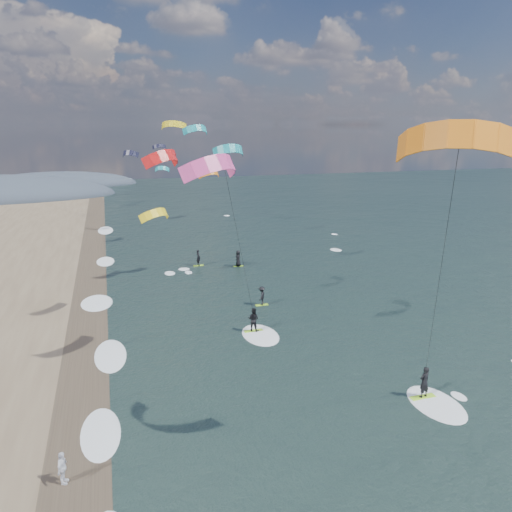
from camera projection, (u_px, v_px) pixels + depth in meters
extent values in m
plane|color=black|center=(353.00, 468.00, 22.64)|extent=(260.00, 260.00, 0.00)
cube|color=#382D23|center=(82.00, 396.00, 28.58)|extent=(3.00, 240.00, 0.00)
ellipsoid|color=#3D4756|center=(57.00, 186.00, 127.72)|extent=(40.00, 18.00, 7.00)
cube|color=#A2EA29|center=(423.00, 397.00, 28.44)|extent=(1.51, 0.45, 0.06)
imported|color=black|center=(424.00, 382.00, 28.19)|extent=(0.77, 0.60, 1.86)
ellipsoid|color=white|center=(436.00, 404.00, 27.79)|extent=(2.60, 4.20, 0.12)
cylinder|color=black|center=(439.00, 282.00, 23.07)|extent=(0.02, 0.02, 15.27)
cube|color=#A2EA29|center=(253.00, 331.00, 37.58)|extent=(1.42, 0.44, 0.07)
imported|color=black|center=(253.00, 319.00, 37.35)|extent=(1.11, 1.08, 1.80)
ellipsoid|color=white|center=(260.00, 335.00, 36.93)|extent=(2.60, 4.20, 0.12)
cylinder|color=black|center=(241.00, 250.00, 32.49)|extent=(0.02, 0.02, 13.69)
cube|color=#A2EA29|center=(262.00, 305.00, 43.03)|extent=(1.10, 0.35, 0.05)
imported|color=black|center=(262.00, 296.00, 42.81)|extent=(1.09, 1.22, 1.64)
cube|color=#A2EA29|center=(238.00, 266.00, 54.85)|extent=(1.10, 0.35, 0.05)
imported|color=black|center=(238.00, 258.00, 54.62)|extent=(0.62, 0.90, 1.75)
cube|color=#A2EA29|center=(199.00, 266.00, 55.06)|extent=(1.10, 0.35, 0.05)
imported|color=black|center=(198.00, 258.00, 54.83)|extent=(0.57, 0.73, 1.77)
ellipsoid|color=white|center=(105.00, 433.00, 25.21)|extent=(2.40, 5.40, 0.11)
ellipsoid|color=white|center=(104.00, 356.00, 33.54)|extent=(2.40, 5.40, 0.11)
ellipsoid|color=white|center=(103.00, 302.00, 43.73)|extent=(2.40, 5.40, 0.11)
ellipsoid|color=white|center=(103.00, 262.00, 56.70)|extent=(2.40, 5.40, 0.11)
ellipsoid|color=white|center=(103.00, 231.00, 73.38)|extent=(2.40, 5.40, 0.11)
imported|color=silver|center=(62.00, 468.00, 21.47)|extent=(0.58, 0.96, 1.52)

